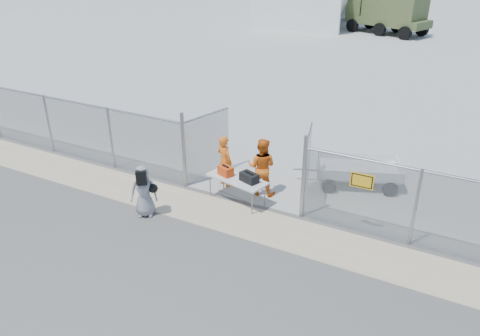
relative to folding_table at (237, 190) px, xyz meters
The scene contains 12 objects.
ground 1.95m from the folding_table, 88.42° to the right, with size 160.00×160.00×0.00m, color #434242.
tarmac_inside 40.09m from the folding_table, 89.92° to the left, with size 160.00×80.00×0.01m, color #ACADA8.
dirt_strip 0.99m from the folding_table, 86.70° to the right, with size 44.00×1.60×0.01m, color #C6B391.
chain_link_fence 0.71m from the folding_table, 58.77° to the left, with size 40.00×0.20×2.20m, color gray, non-canonical shape.
folding_table is the anchor object (origin of this frame).
orange_bag 0.67m from the folding_table, behind, with size 0.45×0.30×0.28m, color #EC4512.
black_duffel 0.67m from the folding_table, ahead, with size 0.55×0.32×0.27m, color black.
security_worker_left 1.22m from the folding_table, 138.93° to the left, with size 0.63×0.41×1.72m, color orange.
security_worker_right 1.05m from the folding_table, 61.32° to the left, with size 0.90×0.70×1.85m, color orange.
visitor 2.79m from the folding_table, 135.65° to the right, with size 0.76×0.49×1.55m, color gray.
utility_trailer 4.07m from the folding_table, 44.44° to the left, with size 3.44×1.77×0.83m, color silver, non-canonical shape.
military_truck 31.70m from the folding_table, 94.24° to the left, with size 6.96×2.57×3.32m, color #4F5B31, non-canonical shape.
Camera 1 is at (5.84, -9.04, 7.14)m, focal length 35.00 mm.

